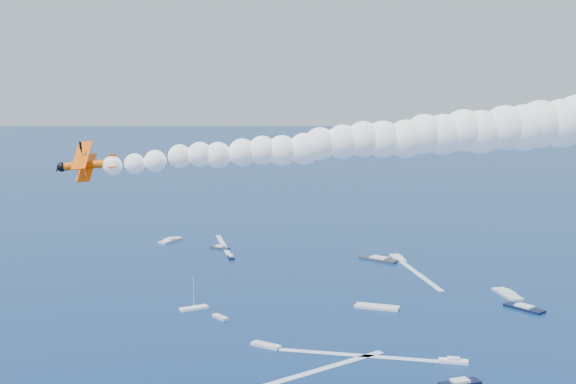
% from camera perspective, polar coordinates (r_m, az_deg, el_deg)
% --- Properties ---
extents(biplane_lead, '(10.12, 11.18, 7.68)m').
position_cam_1_polar(biplane_lead, '(115.63, 12.25, 4.24)').
color(biplane_lead, '#FB4505').
extents(biplane_trail, '(10.29, 11.54, 7.77)m').
position_cam_1_polar(biplane_trail, '(97.11, -14.60, 1.96)').
color(biplane_trail, '#FF5905').
extents(smoke_trail_trail, '(68.41, 52.54, 11.60)m').
position_cam_1_polar(smoke_trail_trail, '(97.38, 4.88, 3.72)').
color(smoke_trail_trail, white).
extents(spectator_boats, '(218.76, 177.04, 0.70)m').
position_cam_1_polar(spectator_boats, '(224.94, 10.47, -8.45)').
color(spectator_boats, white).
rests_on(spectator_boats, ground).
extents(boat_wakes, '(105.71, 145.42, 0.04)m').
position_cam_1_polar(boat_wakes, '(230.51, 2.67, -7.97)').
color(boat_wakes, white).
rests_on(boat_wakes, ground).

